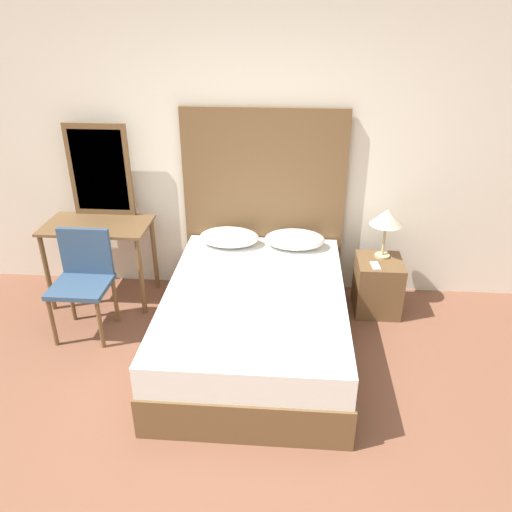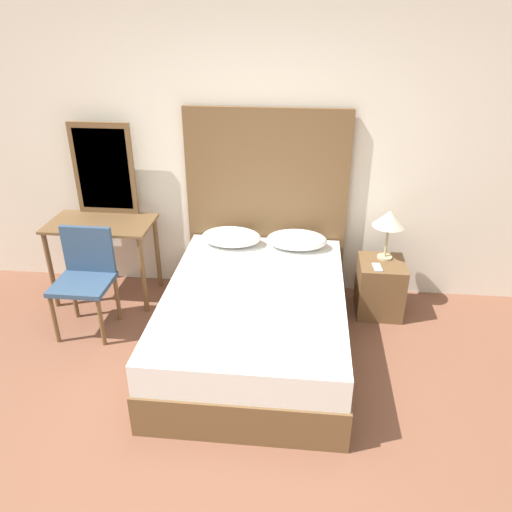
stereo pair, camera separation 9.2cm
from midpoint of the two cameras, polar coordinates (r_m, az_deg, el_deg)
ground_plane at (r=3.31m, az=-3.51°, el=-23.37°), size 16.00×16.00×0.00m
wall_back at (r=4.58m, az=0.71°, el=11.79°), size 10.00×0.06×2.70m
bed at (r=4.02m, az=0.51°, el=-7.45°), size 1.41×2.01×0.56m
headboard at (r=4.65m, az=1.76°, el=5.91°), size 1.48×0.05×1.76m
pillow_left at (r=4.55m, az=-2.26°, el=2.18°), size 0.54×0.33×0.16m
pillow_right at (r=4.51m, az=5.27°, el=1.84°), size 0.54×0.33×0.16m
phone_on_bed at (r=3.79m, az=2.35°, el=-4.63°), size 0.10×0.16×0.01m
nightstand at (r=4.67m, az=14.49°, el=-3.45°), size 0.40×0.43×0.50m
table_lamp at (r=4.48m, az=15.57°, el=3.99°), size 0.29×0.29×0.46m
phone_on_nightstand at (r=4.45m, az=14.27°, el=-1.26°), size 0.08×0.16×0.01m
vanity_desk at (r=4.78m, az=-16.65°, el=2.23°), size 0.94×0.54×0.77m
vanity_mirror at (r=4.80m, az=-16.49°, el=9.50°), size 0.57×0.03×0.85m
chair at (r=4.41m, az=-18.35°, el=-1.83°), size 0.46×0.44×0.89m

